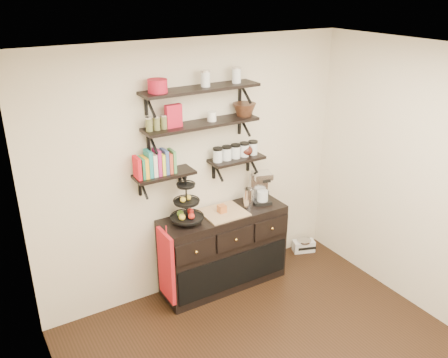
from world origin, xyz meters
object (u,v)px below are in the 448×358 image
(sideboard, at_px, (223,249))
(radio, at_px, (304,245))
(coffee_maker, at_px, (260,188))
(fruit_stand, at_px, (187,208))

(sideboard, bearing_deg, radio, 3.63)
(coffee_maker, xyz_separation_m, radio, (0.74, 0.05, -0.99))
(radio, bearing_deg, coffee_maker, -156.04)
(sideboard, xyz_separation_m, coffee_maker, (0.49, 0.02, 0.62))
(fruit_stand, height_order, coffee_maker, fruit_stand)
(coffee_maker, relative_size, radio, 1.22)
(fruit_stand, relative_size, radio, 1.66)
(sideboard, relative_size, fruit_stand, 2.82)
(fruit_stand, distance_m, coffee_maker, 0.92)
(sideboard, distance_m, coffee_maker, 0.79)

